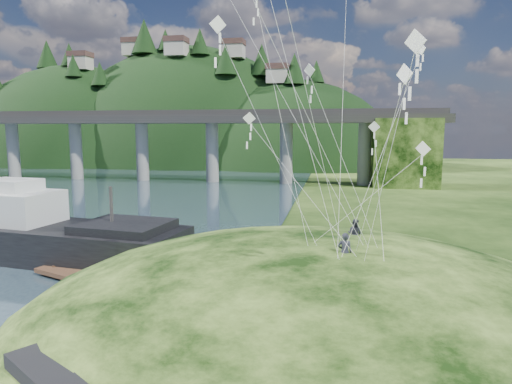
# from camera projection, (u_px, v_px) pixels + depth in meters

# --- Properties ---
(ground) EXTENTS (320.00, 320.00, 0.00)m
(ground) POSITION_uv_depth(u_px,v_px,m) (165.00, 332.00, 24.80)
(ground) COLOR black
(ground) RESTS_ON ground
(grass_hill) EXTENTS (36.00, 32.00, 13.00)m
(grass_hill) POSITION_uv_depth(u_px,v_px,m) (314.00, 353.00, 25.58)
(grass_hill) COLOR black
(grass_hill) RESTS_ON ground
(bridge) EXTENTS (160.00, 11.00, 15.00)m
(bridge) POSITION_uv_depth(u_px,v_px,m) (167.00, 135.00, 96.37)
(bridge) COLOR #2D2B2B
(bridge) RESTS_ON ground
(far_ridge) EXTENTS (153.00, 70.00, 94.50)m
(far_ridge) POSITION_uv_depth(u_px,v_px,m) (176.00, 185.00, 152.48)
(far_ridge) COLOR black
(far_ridge) RESTS_ON ground
(work_barge) EXTENTS (25.57, 10.09, 8.71)m
(work_barge) POSITION_uv_depth(u_px,v_px,m) (40.00, 233.00, 39.01)
(work_barge) COLOR black
(work_barge) RESTS_ON ground
(wooden_dock) EXTENTS (12.90, 6.65, 0.93)m
(wooden_dock) POSITION_uv_depth(u_px,v_px,m) (104.00, 282.00, 31.84)
(wooden_dock) COLOR #3C2518
(wooden_dock) RESTS_ON ground
(kite_flyers) EXTENTS (1.56, 5.06, 2.00)m
(kite_flyers) POSITION_uv_depth(u_px,v_px,m) (352.00, 224.00, 25.00)
(kite_flyers) COLOR #292A36
(kite_flyers) RESTS_ON ground
(kite_swarm) EXTENTS (15.37, 16.18, 16.83)m
(kite_swarm) POSITION_uv_depth(u_px,v_px,m) (297.00, 13.00, 22.95)
(kite_swarm) COLOR white
(kite_swarm) RESTS_ON ground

